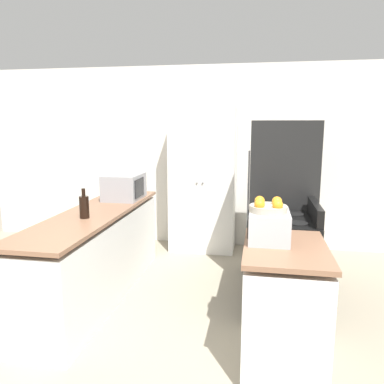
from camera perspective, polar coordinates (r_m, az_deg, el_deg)
wall_back at (r=5.49m, az=2.80°, el=5.33°), size 7.00×0.06×2.60m
counter_left at (r=4.04m, az=-14.37°, el=-9.37°), size 0.60×2.43×0.91m
counter_right at (r=3.00m, az=13.70°, el=-16.54°), size 0.60×0.88×0.91m
pantry_cabinet at (r=5.24m, az=1.66°, el=1.92°), size 0.90×0.52×2.02m
stove at (r=3.73m, az=13.32°, el=-10.60°), size 0.66×0.71×1.07m
refrigerator at (r=4.36m, az=13.47°, el=-1.48°), size 0.73×0.77×1.81m
microwave at (r=4.46m, az=-10.28°, el=0.81°), size 0.40×0.51×0.29m
wine_bottle at (r=3.64m, az=-16.11°, el=-2.14°), size 0.09×0.09×0.28m
toaster_oven at (r=2.89m, az=11.62°, el=-5.09°), size 0.31×0.40×0.23m
fruit_bowl at (r=2.84m, az=11.55°, el=-2.23°), size 0.28×0.28×0.11m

